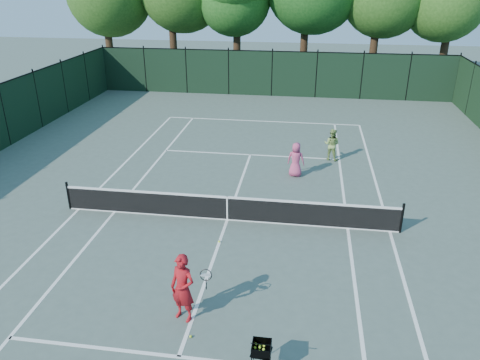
# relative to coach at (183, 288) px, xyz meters

# --- Properties ---
(ground) EXTENTS (90.00, 90.00, 0.00)m
(ground) POSITION_rel_coach_xyz_m (0.20, 5.11, -0.90)
(ground) COLOR #4A5B51
(ground) RESTS_ON ground
(sideline_doubles_left) EXTENTS (0.10, 23.77, 0.01)m
(sideline_doubles_left) POSITION_rel_coach_xyz_m (-5.29, 5.11, -0.90)
(sideline_doubles_left) COLOR white
(sideline_doubles_left) RESTS_ON ground
(sideline_doubles_right) EXTENTS (0.10, 23.77, 0.01)m
(sideline_doubles_right) POSITION_rel_coach_xyz_m (5.68, 5.11, -0.90)
(sideline_doubles_right) COLOR white
(sideline_doubles_right) RESTS_ON ground
(sideline_singles_left) EXTENTS (0.10, 23.77, 0.01)m
(sideline_singles_left) POSITION_rel_coach_xyz_m (-3.92, 5.11, -0.90)
(sideline_singles_left) COLOR white
(sideline_singles_left) RESTS_ON ground
(sideline_singles_right) EXTENTS (0.10, 23.77, 0.01)m
(sideline_singles_right) POSITION_rel_coach_xyz_m (4.31, 5.11, -0.90)
(sideline_singles_right) COLOR white
(sideline_singles_right) RESTS_ON ground
(baseline_far) EXTENTS (10.97, 0.10, 0.01)m
(baseline_far) POSITION_rel_coach_xyz_m (0.20, 17.00, -0.90)
(baseline_far) COLOR white
(baseline_far) RESTS_ON ground
(service_line_near) EXTENTS (8.23, 0.10, 0.01)m
(service_line_near) POSITION_rel_coach_xyz_m (0.20, -1.29, -0.90)
(service_line_near) COLOR white
(service_line_near) RESTS_ON ground
(service_line_far) EXTENTS (8.23, 0.10, 0.01)m
(service_line_far) POSITION_rel_coach_xyz_m (0.20, 11.51, -0.90)
(service_line_far) COLOR white
(service_line_far) RESTS_ON ground
(center_service_line) EXTENTS (0.10, 12.80, 0.01)m
(center_service_line) POSITION_rel_coach_xyz_m (0.20, 5.11, -0.90)
(center_service_line) COLOR white
(center_service_line) RESTS_ON ground
(tennis_net) EXTENTS (11.69, 0.09, 1.06)m
(tennis_net) POSITION_rel_coach_xyz_m (0.20, 5.11, -0.43)
(tennis_net) COLOR black
(tennis_net) RESTS_ON ground
(fence_far) EXTENTS (24.00, 0.05, 3.00)m
(fence_far) POSITION_rel_coach_xyz_m (0.20, 23.11, 0.60)
(fence_far) COLOR black
(fence_far) RESTS_ON ground
(coach) EXTENTS (1.08, 0.63, 1.81)m
(coach) POSITION_rel_coach_xyz_m (0.00, 0.00, 0.00)
(coach) COLOR #AA131A
(coach) RESTS_ON ground
(player_pink) EXTENTS (0.78, 0.57, 1.47)m
(player_pink) POSITION_rel_coach_xyz_m (2.38, 9.33, -0.17)
(player_pink) COLOR #C44571
(player_pink) RESTS_ON ground
(player_green) EXTENTS (0.85, 0.75, 1.46)m
(player_green) POSITION_rel_coach_xyz_m (3.92, 11.46, -0.17)
(player_green) COLOR #83A351
(player_green) RESTS_ON ground
(ball_hopper) EXTENTS (0.46, 0.46, 0.78)m
(ball_hopper) POSITION_rel_coach_xyz_m (2.07, -1.44, -0.25)
(ball_hopper) COLOR black
(ball_hopper) RESTS_ON ground
(loose_ball_near_cart) EXTENTS (0.07, 0.07, 0.07)m
(loose_ball_near_cart) POSITION_rel_coach_xyz_m (0.32, -0.65, -0.87)
(loose_ball_near_cart) COLOR #BFD42B
(loose_ball_near_cart) RESTS_ON ground
(loose_ball_midcourt) EXTENTS (0.07, 0.07, 0.07)m
(loose_ball_midcourt) POSITION_rel_coach_xyz_m (0.19, 3.62, -0.87)
(loose_ball_midcourt) COLOR #D4F532
(loose_ball_midcourt) RESTS_ON ground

